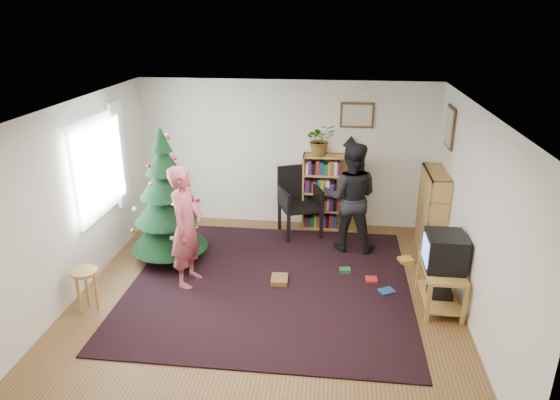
# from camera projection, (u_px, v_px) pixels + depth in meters

# --- Properties ---
(floor) EXTENTS (5.00, 5.00, 0.00)m
(floor) POSITION_uv_depth(u_px,v_px,m) (267.00, 296.00, 6.63)
(floor) COLOR brown
(floor) RESTS_ON ground
(ceiling) EXTENTS (5.00, 5.00, 0.00)m
(ceiling) POSITION_uv_depth(u_px,v_px,m) (265.00, 108.00, 5.73)
(ceiling) COLOR white
(ceiling) RESTS_ON wall_back
(wall_back) EXTENTS (5.00, 0.02, 2.50)m
(wall_back) POSITION_uv_depth(u_px,v_px,m) (287.00, 154.00, 8.50)
(wall_back) COLOR silver
(wall_back) RESTS_ON floor
(wall_front) EXTENTS (5.00, 0.02, 2.50)m
(wall_front) POSITION_uv_depth(u_px,v_px,m) (221.00, 329.00, 3.86)
(wall_front) COLOR silver
(wall_front) RESTS_ON floor
(wall_left) EXTENTS (0.02, 5.00, 2.50)m
(wall_left) POSITION_uv_depth(u_px,v_px,m) (75.00, 200.00, 6.45)
(wall_left) COLOR silver
(wall_left) RESTS_ON floor
(wall_right) EXTENTS (0.02, 5.00, 2.50)m
(wall_right) POSITION_uv_depth(u_px,v_px,m) (475.00, 218.00, 5.91)
(wall_right) COLOR silver
(wall_right) RESTS_ON floor
(rug) EXTENTS (3.80, 3.60, 0.02)m
(rug) POSITION_uv_depth(u_px,v_px,m) (270.00, 284.00, 6.90)
(rug) COLOR black
(rug) RESTS_ON floor
(window_pane) EXTENTS (0.04, 1.20, 1.40)m
(window_pane) POSITION_uv_depth(u_px,v_px,m) (96.00, 168.00, 6.91)
(window_pane) COLOR silver
(window_pane) RESTS_ON wall_left
(curtain) EXTENTS (0.06, 0.35, 1.60)m
(curtain) POSITION_uv_depth(u_px,v_px,m) (119.00, 155.00, 7.56)
(curtain) COLOR white
(curtain) RESTS_ON wall_left
(picture_back) EXTENTS (0.55, 0.03, 0.42)m
(picture_back) POSITION_uv_depth(u_px,v_px,m) (357.00, 115.00, 8.10)
(picture_back) COLOR #4C3319
(picture_back) RESTS_ON wall_back
(picture_right) EXTENTS (0.03, 0.50, 0.60)m
(picture_right) POSITION_uv_depth(u_px,v_px,m) (450.00, 127.00, 7.28)
(picture_right) COLOR #4C3319
(picture_right) RESTS_ON wall_right
(christmas_tree) EXTENTS (1.13, 1.13, 2.06)m
(christmas_tree) POSITION_uv_depth(u_px,v_px,m) (167.00, 207.00, 7.29)
(christmas_tree) COLOR #3F2816
(christmas_tree) RESTS_ON rug
(bookshelf_back) EXTENTS (0.95, 0.30, 1.30)m
(bookshelf_back) POSITION_uv_depth(u_px,v_px,m) (330.00, 191.00, 8.48)
(bookshelf_back) COLOR #B88A41
(bookshelf_back) RESTS_ON floor
(bookshelf_right) EXTENTS (0.30, 0.95, 1.30)m
(bookshelf_right) POSITION_uv_depth(u_px,v_px,m) (432.00, 211.00, 7.65)
(bookshelf_right) COLOR #B88A41
(bookshelf_right) RESTS_ON floor
(tv_stand) EXTENTS (0.48, 0.86, 0.55)m
(tv_stand) POSITION_uv_depth(u_px,v_px,m) (441.00, 283.00, 6.31)
(tv_stand) COLOR #B88A41
(tv_stand) RESTS_ON floor
(crt_tv) EXTENTS (0.47, 0.51, 0.44)m
(crt_tv) POSITION_uv_depth(u_px,v_px,m) (445.00, 251.00, 6.15)
(crt_tv) COLOR black
(crt_tv) RESTS_ON tv_stand
(armchair) EXTENTS (0.81, 0.83, 1.13)m
(armchair) POSITION_uv_depth(u_px,v_px,m) (301.00, 197.00, 8.35)
(armchair) COLOR black
(armchair) RESTS_ON rug
(stool) EXTENTS (0.33, 0.33, 0.55)m
(stool) POSITION_uv_depth(u_px,v_px,m) (85.00, 279.00, 6.19)
(stool) COLOR #B88A41
(stool) RESTS_ON floor
(person_standing) EXTENTS (0.49, 0.67, 1.70)m
(person_standing) POSITION_uv_depth(u_px,v_px,m) (186.00, 227.00, 6.65)
(person_standing) COLOR #AC444E
(person_standing) RESTS_ON rug
(person_by_chair) EXTENTS (0.89, 0.72, 1.74)m
(person_by_chair) POSITION_uv_depth(u_px,v_px,m) (351.00, 197.00, 7.63)
(person_by_chair) COLOR black
(person_by_chair) RESTS_ON rug
(potted_plant) EXTENTS (0.58, 0.55, 0.53)m
(potted_plant) POSITION_uv_depth(u_px,v_px,m) (320.00, 139.00, 8.18)
(potted_plant) COLOR gray
(potted_plant) RESTS_ON bookshelf_back
(table_lamp) EXTENTS (0.26, 0.26, 0.34)m
(table_lamp) POSITION_uv_depth(u_px,v_px,m) (351.00, 142.00, 8.13)
(table_lamp) COLOR #A57F33
(table_lamp) RESTS_ON bookshelf_back
(floor_clutter) EXTENTS (2.01, 1.12, 0.08)m
(floor_clutter) POSITION_uv_depth(u_px,v_px,m) (358.00, 276.00, 7.04)
(floor_clutter) COLOR #A51E19
(floor_clutter) RESTS_ON rug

